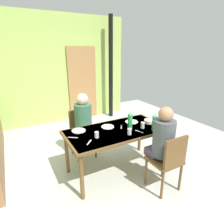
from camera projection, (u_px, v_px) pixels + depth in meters
name	position (u px, v px, depth m)	size (l,w,h in m)	color
ground_plane	(96.00, 171.00, 3.14)	(6.79, 6.79, 0.00)	#B8BBB6
wall_back	(52.00, 71.00, 4.86)	(4.11, 0.10, 2.79)	#A2C15C
door_wooden	(83.00, 84.00, 5.28)	(0.80, 0.05, 2.00)	#A06F42
stove_pipe_column	(111.00, 69.00, 5.28)	(0.12, 0.12, 2.79)	black
dining_table	(117.00, 134.00, 2.96)	(1.59, 0.81, 0.73)	brown
chair_near_diner	(168.00, 160.00, 2.56)	(0.40, 0.40, 0.87)	brown
chair_far_diner	(82.00, 130.00, 3.50)	(0.40, 0.40, 0.87)	brown
person_near_diner	(163.00, 137.00, 2.58)	(0.30, 0.37, 0.77)	#4E475F
person_far_diner	(83.00, 118.00, 3.29)	(0.30, 0.37, 0.77)	#356149
water_bottle_green_near	(130.00, 121.00, 2.92)	(0.07, 0.07, 0.28)	green
water_bottle_green_far	(155.00, 123.00, 2.87)	(0.08, 0.08, 0.27)	#2E9B57
serving_bowl_center	(149.00, 121.00, 3.21)	(0.17, 0.17, 0.06)	beige
dinner_plate_near_left	(108.00, 127.00, 3.04)	(0.20, 0.20, 0.01)	white
dinner_plate_near_right	(79.00, 131.00, 2.89)	(0.21, 0.21, 0.01)	white
dinner_plate_far_center	(132.00, 122.00, 3.24)	(0.22, 0.22, 0.01)	white
drinking_glass_by_near_diner	(129.00, 132.00, 2.76)	(0.06, 0.06, 0.09)	silver
drinking_glass_by_far_diner	(97.00, 135.00, 2.66)	(0.06, 0.06, 0.09)	silver
drinking_glass_spare_center	(143.00, 125.00, 2.99)	(0.06, 0.06, 0.10)	silver
cutlery_knife_near	(139.00, 131.00, 2.88)	(0.15, 0.02, 0.00)	silver
cutlery_fork_near	(73.00, 138.00, 2.68)	(0.15, 0.02, 0.00)	silver
cutlery_knife_far	(121.00, 127.00, 3.04)	(0.15, 0.02, 0.00)	silver
cutlery_fork_far	(89.00, 142.00, 2.54)	(0.15, 0.02, 0.00)	silver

